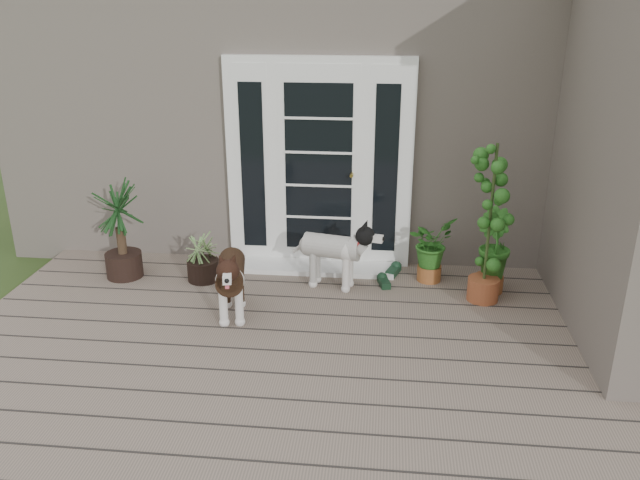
# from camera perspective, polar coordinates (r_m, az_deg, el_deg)

# --- Properties ---
(deck) EXTENTS (6.20, 4.60, 0.12)m
(deck) POSITION_cam_1_polar(r_m,az_deg,el_deg) (4.99, -0.50, -12.54)
(deck) COLOR #6B5B4C
(deck) RESTS_ON ground
(house_main) EXTENTS (7.40, 4.00, 3.10)m
(house_main) POSITION_cam_1_polar(r_m,az_deg,el_deg) (8.49, 2.80, 12.42)
(house_main) COLOR #665E54
(house_main) RESTS_ON ground
(door_unit) EXTENTS (1.90, 0.14, 2.15)m
(door_unit) POSITION_cam_1_polar(r_m,az_deg,el_deg) (6.57, -0.09, 6.73)
(door_unit) COLOR white
(door_unit) RESTS_ON deck
(door_step) EXTENTS (1.60, 0.40, 0.05)m
(door_step) POSITION_cam_1_polar(r_m,az_deg,el_deg) (6.72, -0.26, -2.40)
(door_step) COLOR white
(door_step) RESTS_ON deck
(brindle_dog) EXTENTS (0.46, 0.81, 0.63)m
(brindle_dog) POSITION_cam_1_polar(r_m,az_deg,el_deg) (5.70, -7.88, -3.87)
(brindle_dog) COLOR #362213
(brindle_dog) RESTS_ON deck
(white_dog) EXTENTS (0.79, 0.47, 0.61)m
(white_dog) POSITION_cam_1_polar(r_m,az_deg,el_deg) (6.23, 1.07, -1.57)
(white_dog) COLOR silver
(white_dog) RESTS_ON deck
(spider_plant) EXTENTS (0.56, 0.56, 0.57)m
(spider_plant) POSITION_cam_1_polar(r_m,az_deg,el_deg) (6.49, -10.43, -1.20)
(spider_plant) COLOR #A0B972
(spider_plant) RESTS_ON deck
(yucca) EXTENTS (0.80, 0.80, 1.00)m
(yucca) POSITION_cam_1_polar(r_m,az_deg,el_deg) (6.68, -17.35, 0.84)
(yucca) COLOR black
(yucca) RESTS_ON deck
(herb_a) EXTENTS (0.64, 0.64, 0.58)m
(herb_a) POSITION_cam_1_polar(r_m,az_deg,el_deg) (6.46, 9.79, -1.18)
(herb_a) COLOR #1D5217
(herb_a) RESTS_ON deck
(herb_b) EXTENTS (0.53, 0.53, 0.61)m
(herb_b) POSITION_cam_1_polar(r_m,az_deg,el_deg) (6.35, 14.97, -1.90)
(herb_b) COLOR #215718
(herb_b) RESTS_ON deck
(herb_c) EXTENTS (0.42, 0.42, 0.48)m
(herb_c) POSITION_cam_1_polar(r_m,az_deg,el_deg) (6.70, 21.06, -1.98)
(herb_c) COLOR #1D6521
(herb_c) RESTS_ON deck
(sapling) EXTENTS (0.56, 0.56, 1.55)m
(sapling) POSITION_cam_1_polar(r_m,az_deg,el_deg) (5.98, 14.87, 1.54)
(sapling) COLOR #1C4F16
(sapling) RESTS_ON deck
(clog_left) EXTENTS (0.19, 0.29, 0.08)m
(clog_left) POSITION_cam_1_polar(r_m,az_deg,el_deg) (6.39, 5.70, -3.68)
(clog_left) COLOR black
(clog_left) RESTS_ON deck
(clog_right) EXTENTS (0.22, 0.32, 0.09)m
(clog_right) POSITION_cam_1_polar(r_m,az_deg,el_deg) (6.65, 6.55, -2.67)
(clog_right) COLOR #13301D
(clog_right) RESTS_ON deck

